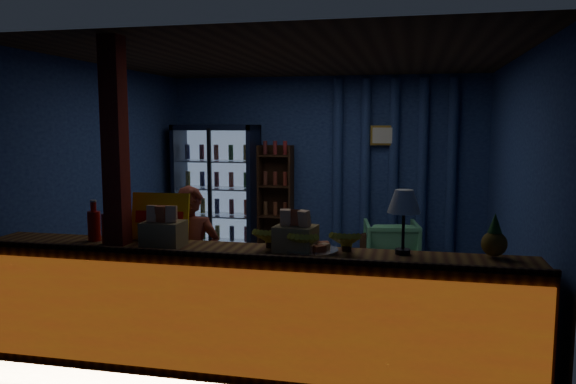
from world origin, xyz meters
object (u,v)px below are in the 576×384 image
object	(u,v)px
table_lamp	(404,204)
shopkeeper	(192,263)
green_chair	(391,245)
pastry_tray	(312,249)

from	to	relation	value
table_lamp	shopkeeper	bearing A→B (deg)	168.28
green_chair	pastry_tray	size ratio (longest dim) A/B	1.73
shopkeeper	table_lamp	size ratio (longest dim) A/B	2.83
green_chair	table_lamp	size ratio (longest dim) A/B	1.46
green_chair	pastry_tray	world-z (taller)	pastry_tray
shopkeeper	pastry_tray	bearing A→B (deg)	-35.52
shopkeeper	table_lamp	distance (m)	1.99
pastry_tray	shopkeeper	bearing A→B (deg)	158.64
pastry_tray	green_chair	bearing A→B (deg)	81.57
green_chair	shopkeeper	bearing A→B (deg)	51.11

